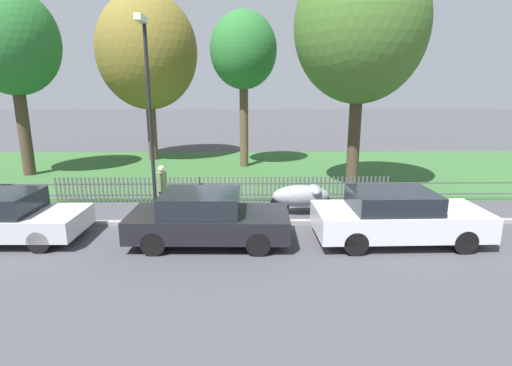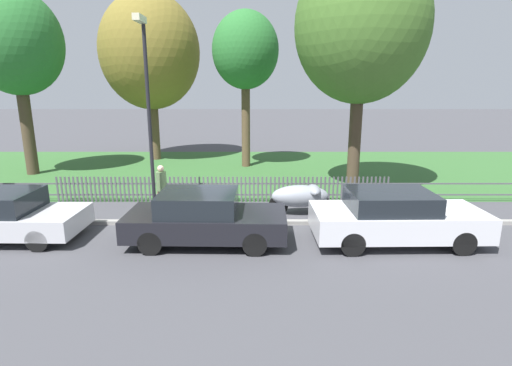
% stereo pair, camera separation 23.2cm
% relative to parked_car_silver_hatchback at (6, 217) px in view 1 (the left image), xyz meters
% --- Properties ---
extents(ground_plane, '(120.00, 120.00, 0.00)m').
position_rel_parked_car_silver_hatchback_xyz_m(ground_plane, '(5.59, 1.09, -0.67)').
color(ground_plane, '#424247').
extents(kerb_stone, '(37.80, 0.20, 0.12)m').
position_rel_parked_car_silver_hatchback_xyz_m(kerb_stone, '(5.59, 1.19, -0.61)').
color(kerb_stone, gray).
rests_on(kerb_stone, ground).
extents(grass_strip, '(37.80, 11.08, 0.01)m').
position_rel_parked_car_silver_hatchback_xyz_m(grass_strip, '(5.59, 9.11, -0.67)').
color(grass_strip, '#33602D').
rests_on(grass_strip, ground).
extents(park_fence, '(37.80, 0.05, 0.93)m').
position_rel_parked_car_silver_hatchback_xyz_m(park_fence, '(5.59, 3.58, -0.20)').
color(park_fence, '#4C4C51').
rests_on(park_fence, ground).
extents(parked_car_silver_hatchback, '(3.97, 1.88, 1.34)m').
position_rel_parked_car_silver_hatchback_xyz_m(parked_car_silver_hatchback, '(0.00, 0.00, 0.00)').
color(parked_car_silver_hatchback, '#BCBCC1').
rests_on(parked_car_silver_hatchback, ground).
extents(parked_car_black_saloon, '(4.22, 1.92, 1.40)m').
position_rel_parked_car_silver_hatchback_xyz_m(parked_car_black_saloon, '(5.43, -0.25, 0.03)').
color(parked_car_black_saloon, black).
rests_on(parked_car_black_saloon, ground).
extents(parked_car_navy_estate, '(4.48, 1.95, 1.41)m').
position_rel_parked_car_silver_hatchback_xyz_m(parked_car_navy_estate, '(10.48, -0.25, 0.05)').
color(parked_car_navy_estate, silver).
rests_on(parked_car_navy_estate, ground).
extents(covered_motorcycle, '(2.03, 0.92, 0.98)m').
position_rel_parked_car_silver_hatchback_xyz_m(covered_motorcycle, '(8.26, 2.13, -0.05)').
color(covered_motorcycle, black).
rests_on(covered_motorcycle, ground).
extents(tree_nearest_kerb, '(3.99, 3.99, 8.24)m').
position_rel_parked_car_silver_hatchback_xyz_m(tree_nearest_kerb, '(-3.80, 8.24, 5.21)').
color(tree_nearest_kerb, '#473828').
rests_on(tree_nearest_kerb, ground).
extents(tree_behind_motorcycle, '(5.31, 5.31, 8.90)m').
position_rel_parked_car_silver_hatchback_xyz_m(tree_behind_motorcycle, '(1.11, 12.14, 5.16)').
color(tree_behind_motorcycle, brown).
rests_on(tree_behind_motorcycle, ground).
extents(tree_mid_park, '(3.25, 3.25, 7.63)m').
position_rel_parked_car_silver_hatchback_xyz_m(tree_mid_park, '(6.28, 10.10, 5.02)').
color(tree_mid_park, brown).
rests_on(tree_mid_park, ground).
extents(tree_far_left, '(4.90, 4.90, 9.04)m').
position_rel_parked_car_silver_hatchback_xyz_m(tree_far_left, '(10.65, 5.24, 5.52)').
color(tree_far_left, '#473828').
rests_on(tree_far_left, ground).
extents(pedestrian_by_lamp, '(0.44, 0.44, 1.62)m').
position_rel_parked_car_silver_hatchback_xyz_m(pedestrian_by_lamp, '(3.73, 2.23, 0.24)').
color(pedestrian_by_lamp, '#7F6B51').
rests_on(pedestrian_by_lamp, ground).
extents(street_lamp, '(0.20, 0.79, 5.97)m').
position_rel_parked_car_silver_hatchback_xyz_m(street_lamp, '(3.59, 1.68, 3.06)').
color(street_lamp, black).
rests_on(street_lamp, ground).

